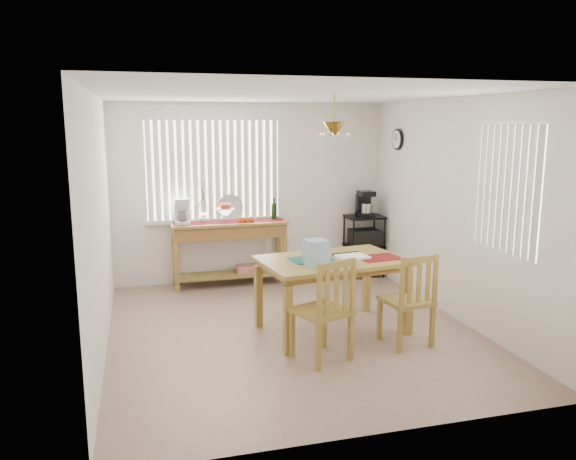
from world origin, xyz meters
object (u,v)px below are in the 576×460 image
object	(u,v)px
sideboard	(230,238)
cart_items	(365,204)
wire_cart	(364,240)
chair_right	(409,300)
chair_left	(325,311)
dining_table	(332,267)

from	to	relation	value
sideboard	cart_items	xyz separation A→B (m)	(2.06, 0.00, 0.41)
wire_cart	chair_right	distance (m)	2.78
sideboard	chair_left	bearing A→B (deg)	-80.90
chair_left	chair_right	size ratio (longest dim) A/B	1.05
sideboard	chair_left	distance (m)	2.91
sideboard	chair_left	xyz separation A→B (m)	(0.46, -2.86, -0.18)
wire_cart	dining_table	distance (m)	2.46
chair_left	chair_right	xyz separation A→B (m)	(0.98, 0.15, -0.02)
wire_cart	cart_items	size ratio (longest dim) A/B	2.43
chair_left	dining_table	bearing A→B (deg)	65.88
wire_cart	chair_left	world-z (taller)	chair_left
cart_items	dining_table	bearing A→B (deg)	-120.79
chair_right	wire_cart	bearing A→B (deg)	77.09
cart_items	chair_right	xyz separation A→B (m)	(-0.62, -2.72, -0.61)
sideboard	wire_cart	size ratio (longest dim) A/B	1.77
sideboard	chair_left	world-z (taller)	chair_left
chair_left	sideboard	bearing A→B (deg)	99.10
chair_left	chair_right	world-z (taller)	chair_left
wire_cart	chair_right	world-z (taller)	chair_right
sideboard	wire_cart	distance (m)	2.06
cart_items	sideboard	bearing A→B (deg)	-179.92
wire_cart	chair_right	xyz separation A→B (m)	(-0.62, -2.71, -0.07)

